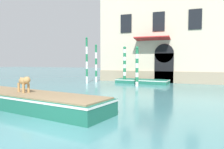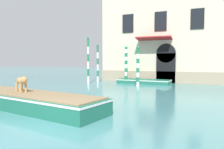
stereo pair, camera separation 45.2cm
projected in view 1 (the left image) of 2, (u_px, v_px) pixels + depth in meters
The scene contains 8 objects.
ground_plane at pixel (31, 136), 6.45m from camera, with size 120.00×120.00×0.00m, color teal.
boat_foreground at pixel (27, 100), 10.33m from camera, with size 9.01×3.58×0.74m.
dog_on_deck at pixel (24, 81), 10.32m from camera, with size 1.09×0.70×0.79m.
boat_moored_near_palazzo at pixel (142, 81), 21.68m from camera, with size 5.26×2.21×0.40m.
mooring_pole_0 at pixel (137, 66), 19.08m from camera, with size 0.28×0.28×3.50m.
mooring_pole_1 at pixel (125, 65), 21.74m from camera, with size 0.29×0.29×3.67m.
mooring_pole_2 at pixel (87, 60), 21.26m from camera, with size 0.21×0.21×4.53m.
mooring_pole_3 at pixel (96, 63), 22.46m from camera, with size 0.21×0.21×3.92m.
Camera 1 is at (4.49, -5.05, 2.23)m, focal length 35.00 mm.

